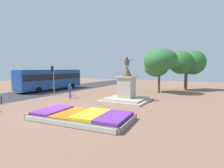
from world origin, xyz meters
TOP-DOWN VIEW (x-y plane):
  - ground_plane at (0.00, 0.00)m, footprint 84.74×84.74m
  - flower_planter at (2.83, -0.79)m, footprint 7.42×4.13m
  - statue_monument at (2.65, 7.30)m, footprint 4.82×4.82m
  - traffic_light_mid_block at (-7.20, 5.95)m, footprint 0.42×0.30m
  - city_bus at (-12.33, 10.14)m, footprint 3.02×11.67m
  - pedestrian_with_handbag at (-4.10, 5.68)m, footprint 0.25×0.57m
  - kerb_bollard_mid_b at (-7.39, -0.56)m, footprint 0.13×0.13m
  - park_tree_behind_statue at (4.12, 15.51)m, footprint 5.02×5.22m
  - park_tree_far_right at (7.36, 21.01)m, footprint 5.62×5.84m

SIDE VIEW (x-z plane):
  - ground_plane at x=0.00m, z-range 0.00..0.00m
  - flower_planter at x=2.83m, z-range -0.03..0.52m
  - kerb_bollard_mid_b at x=-7.39m, z-range 0.02..0.87m
  - pedestrian_with_handbag at x=-4.10m, z-range 0.14..1.85m
  - statue_monument at x=2.65m, z-range -1.32..3.54m
  - city_bus at x=-12.33m, z-range 0.25..3.61m
  - traffic_light_mid_block at x=-7.20m, z-range 0.72..4.62m
  - park_tree_behind_statue at x=4.12m, z-range 1.30..7.69m
  - park_tree_far_right at x=7.36m, z-range 1.25..7.85m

